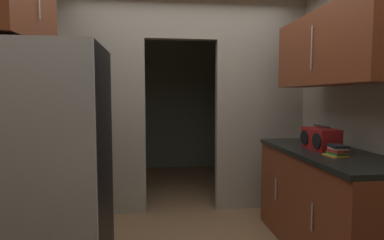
{
  "coord_description": "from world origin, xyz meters",
  "views": [
    {
      "loc": [
        -0.33,
        -2.32,
        1.41
      ],
      "look_at": [
        -0.01,
        0.34,
        1.2
      ],
      "focal_mm": 28.88,
      "sensor_mm": 36.0,
      "label": 1
    }
  ],
  "objects": [
    {
      "name": "kitchen_partition",
      "position": [
        0.0,
        1.41,
        1.41
      ],
      "size": [
        3.02,
        0.12,
        2.65
      ],
      "color": "#ADA899",
      "rests_on": "ground"
    },
    {
      "name": "lower_cabinet_run",
      "position": [
        1.18,
        0.19,
        0.47
      ],
      "size": [
        0.67,
        1.61,
        0.93
      ],
      "color": "brown",
      "rests_on": "ground"
    },
    {
      "name": "boombox",
      "position": [
        1.14,
        0.27,
        1.03
      ],
      "size": [
        0.2,
        0.37,
        0.22
      ],
      "color": "maroon",
      "rests_on": "lower_cabinet_run"
    },
    {
      "name": "upper_cabinet_counterside",
      "position": [
        1.18,
        0.19,
        1.82
      ],
      "size": [
        0.36,
        1.45,
        0.63
      ],
      "color": "brown"
    },
    {
      "name": "adjoining_room_shell",
      "position": [
        0.0,
        3.05,
        1.32
      ],
      "size": [
        3.02,
        2.41,
        2.65
      ],
      "color": "gray",
      "rests_on": "ground"
    },
    {
      "name": "book_stack",
      "position": [
        1.11,
        -0.04,
        0.98
      ],
      "size": [
        0.16,
        0.17,
        0.09
      ],
      "color": "gold",
      "rests_on": "lower_cabinet_run"
    },
    {
      "name": "refrigerator",
      "position": [
        -1.1,
        -0.04,
        0.88
      ],
      "size": [
        0.81,
        0.75,
        1.76
      ],
      "color": "black",
      "rests_on": "ground"
    }
  ]
}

